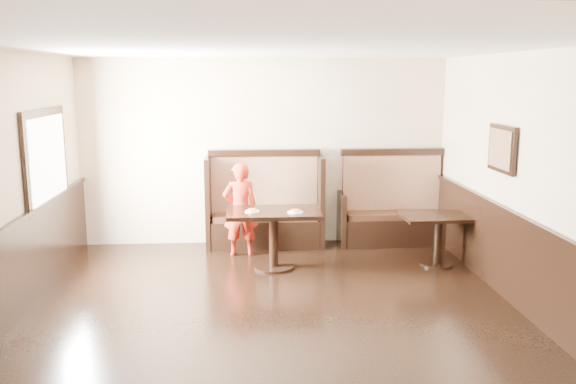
{
  "coord_description": "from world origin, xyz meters",
  "views": [
    {
      "loc": [
        -0.26,
        -5.67,
        2.54
      ],
      "look_at": [
        0.29,
        2.35,
        1.0
      ],
      "focal_mm": 38.0,
      "sensor_mm": 36.0,
      "label": 1
    }
  ],
  "objects": [
    {
      "name": "table_neighbor",
      "position": [
        2.31,
        2.16,
        0.52
      ],
      "size": [
        1.02,
        0.69,
        0.69
      ],
      "rotation": [
        0.0,
        0.0,
        0.04
      ],
      "color": "black",
      "rests_on": "ground"
    },
    {
      "name": "booth_neighbor",
      "position": [
        1.95,
        3.29,
        0.48
      ],
      "size": [
        1.65,
        0.72,
        1.45
      ],
      "color": "black",
      "rests_on": "ground"
    },
    {
      "name": "child",
      "position": [
        -0.36,
        2.8,
        0.67
      ],
      "size": [
        0.51,
        0.35,
        1.35
      ],
      "primitive_type": "imported",
      "rotation": [
        0.0,
        0.0,
        3.21
      ],
      "color": "red",
      "rests_on": "ground"
    },
    {
      "name": "room_shell",
      "position": [
        -0.3,
        0.28,
        0.67
      ],
      "size": [
        7.0,
        7.0,
        7.0
      ],
      "color": "beige",
      "rests_on": "ground"
    },
    {
      "name": "pizza_plate_left",
      "position": [
        -0.2,
        2.11,
        0.8
      ],
      "size": [
        0.2,
        0.2,
        0.04
      ],
      "color": "white",
      "rests_on": "table_main"
    },
    {
      "name": "table_main",
      "position": [
        0.08,
        2.16,
        0.6
      ],
      "size": [
        1.24,
        0.78,
        0.79
      ],
      "rotation": [
        0.0,
        0.0,
        0.0
      ],
      "color": "black",
      "rests_on": "ground"
    },
    {
      "name": "booth_main",
      "position": [
        0.0,
        3.3,
        0.53
      ],
      "size": [
        1.75,
        0.72,
        1.45
      ],
      "color": "black",
      "rests_on": "ground"
    },
    {
      "name": "ground",
      "position": [
        0.0,
        0.0,
        0.0
      ],
      "size": [
        7.0,
        7.0,
        0.0
      ],
      "primitive_type": "plane",
      "color": "black",
      "rests_on": "ground"
    },
    {
      "name": "pizza_plate_right",
      "position": [
        0.36,
        2.03,
        0.8
      ],
      "size": [
        0.21,
        0.21,
        0.04
      ],
      "color": "white",
      "rests_on": "table_main"
    }
  ]
}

